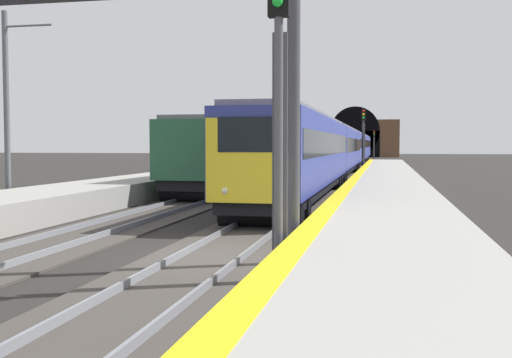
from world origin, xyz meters
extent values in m
plane|color=#282623|center=(0.00, 0.00, 0.00)|extent=(320.00, 320.00, 0.00)
cube|color=#9E9B93|center=(0.00, -3.83, 0.46)|extent=(112.00, 3.57, 0.92)
cube|color=yellow|center=(0.00, -2.29, 0.93)|extent=(112.00, 0.50, 0.01)
cube|color=#423D38|center=(0.00, 0.00, 0.03)|extent=(160.00, 3.10, 0.06)
cube|color=gray|center=(0.00, 0.72, 0.14)|extent=(160.00, 0.07, 0.15)
cube|color=gray|center=(0.00, -0.72, 0.14)|extent=(160.00, 0.07, 0.15)
cube|color=#423D38|center=(0.00, 4.53, 0.03)|extent=(160.00, 3.10, 0.06)
cube|color=gray|center=(0.00, 5.25, 0.14)|extent=(160.00, 0.07, 0.15)
cube|color=gray|center=(0.00, 3.81, 0.14)|extent=(160.00, 0.07, 0.15)
cube|color=navy|center=(14.15, 0.00, 2.31)|extent=(20.43, 2.87, 2.83)
cube|color=black|center=(14.15, 0.00, 2.62)|extent=(19.61, 2.90, 0.92)
cube|color=slate|center=(14.15, 0.00, 3.83)|extent=(19.82, 2.44, 0.20)
cube|color=black|center=(14.15, 0.00, 0.72)|extent=(20.02, 2.53, 0.47)
cylinder|color=black|center=(5.24, 0.01, 0.42)|extent=(0.85, 2.62, 0.85)
cylinder|color=black|center=(7.04, 0.01, 0.42)|extent=(0.85, 2.62, 0.85)
cylinder|color=black|center=(21.26, -0.01, 0.42)|extent=(0.85, 2.62, 0.85)
cylinder|color=black|center=(23.06, -0.01, 0.42)|extent=(0.85, 2.62, 0.85)
cube|color=yellow|center=(3.90, 0.01, 2.13)|extent=(0.12, 2.73, 2.47)
cube|color=black|center=(3.85, 0.01, 2.88)|extent=(0.04, 1.99, 1.02)
sphere|color=#F2EACC|center=(3.84, -0.77, 1.25)|extent=(0.20, 0.20, 0.20)
sphere|color=#F2EACC|center=(3.84, 0.80, 1.25)|extent=(0.20, 0.20, 0.20)
cube|color=navy|center=(35.13, 0.00, 2.31)|extent=(20.43, 2.87, 2.83)
cube|color=black|center=(35.13, 0.00, 2.55)|extent=(19.61, 2.90, 0.98)
cube|color=slate|center=(35.13, 0.00, 3.83)|extent=(19.82, 2.44, 0.20)
cube|color=black|center=(35.13, 0.00, 0.72)|extent=(20.02, 2.53, 0.47)
cylinder|color=black|center=(26.05, 0.01, 0.42)|extent=(0.85, 2.62, 0.85)
cylinder|color=black|center=(27.85, 0.01, 0.42)|extent=(0.85, 2.62, 0.85)
cylinder|color=black|center=(42.40, -0.01, 0.42)|extent=(0.85, 2.62, 0.85)
cylinder|color=black|center=(44.20, -0.01, 0.42)|extent=(0.85, 2.62, 0.85)
cube|color=navy|center=(56.10, 0.00, 2.31)|extent=(20.43, 2.87, 2.83)
cube|color=black|center=(56.10, 0.00, 2.70)|extent=(19.61, 2.90, 0.93)
cube|color=slate|center=(56.10, 0.00, 3.83)|extent=(19.82, 2.44, 0.20)
cube|color=black|center=(56.10, 0.00, 0.72)|extent=(20.02, 2.53, 0.47)
cylinder|color=black|center=(47.23, 0.01, 0.42)|extent=(0.85, 2.62, 0.85)
cylinder|color=black|center=(49.03, 0.01, 0.42)|extent=(0.85, 2.62, 0.85)
cylinder|color=black|center=(63.17, -0.01, 0.42)|extent=(0.85, 2.62, 0.85)
cylinder|color=black|center=(64.97, -0.01, 0.42)|extent=(0.85, 2.62, 0.85)
cube|color=navy|center=(77.07, 0.00, 2.31)|extent=(20.43, 2.87, 2.83)
cube|color=black|center=(77.07, 0.00, 2.71)|extent=(19.61, 2.90, 0.94)
cube|color=slate|center=(77.07, 0.00, 3.83)|extent=(19.82, 2.44, 0.20)
cube|color=black|center=(77.07, 0.00, 0.72)|extent=(20.02, 2.53, 0.47)
cylinder|color=black|center=(68.17, 0.01, 0.42)|extent=(0.85, 2.62, 0.85)
cylinder|color=black|center=(69.97, 0.01, 0.42)|extent=(0.85, 2.62, 0.85)
cylinder|color=black|center=(84.18, -0.01, 0.42)|extent=(0.85, 2.62, 0.85)
cylinder|color=black|center=(85.98, -0.01, 0.42)|extent=(0.85, 2.62, 0.85)
cube|color=#235638|center=(21.42, 4.53, 2.36)|extent=(19.93, 3.28, 2.64)
cube|color=black|center=(21.42, 4.53, 2.63)|extent=(19.14, 3.29, 0.87)
cube|color=slate|center=(21.42, 4.53, 3.78)|extent=(19.33, 2.84, 0.20)
cube|color=black|center=(21.42, 4.53, 0.85)|extent=(19.53, 2.93, 0.55)
cylinder|color=black|center=(30.22, 4.33, 0.50)|extent=(1.06, 2.62, 1.00)
cylinder|color=black|center=(28.42, 4.37, 0.50)|extent=(1.06, 2.62, 1.00)
cylinder|color=black|center=(14.41, 4.69, 0.50)|extent=(1.06, 2.62, 1.00)
cylinder|color=black|center=(12.62, 4.73, 0.50)|extent=(1.06, 2.62, 1.00)
cube|color=#E5B20F|center=(31.39, 4.30, 2.29)|extent=(0.18, 2.71, 2.48)
cube|color=black|center=(31.44, 4.30, 2.89)|extent=(0.09, 1.98, 0.95)
sphere|color=#F2EACC|center=(31.47, 5.08, 1.40)|extent=(0.20, 0.20, 0.20)
sphere|color=#F2EACC|center=(31.43, 3.52, 1.40)|extent=(0.20, 0.20, 0.20)
cube|color=#235638|center=(41.84, 4.53, 2.36)|extent=(19.93, 3.28, 2.64)
cube|color=black|center=(41.84, 4.53, 2.80)|extent=(19.14, 3.29, 0.81)
cube|color=slate|center=(41.84, 4.53, 3.78)|extent=(19.33, 2.84, 0.20)
cube|color=black|center=(41.84, 4.53, 0.85)|extent=(19.53, 2.93, 0.55)
cylinder|color=black|center=(50.85, 4.32, 0.50)|extent=(1.06, 2.62, 1.00)
cylinder|color=black|center=(49.05, 4.36, 0.50)|extent=(1.06, 2.62, 1.00)
cylinder|color=black|center=(34.63, 4.70, 0.50)|extent=(1.06, 2.62, 1.00)
cylinder|color=black|center=(32.83, 4.74, 0.50)|extent=(1.06, 2.62, 1.00)
cube|color=#235638|center=(62.26, 4.53, 2.36)|extent=(19.93, 3.28, 2.64)
cube|color=black|center=(62.26, 4.53, 2.74)|extent=(19.14, 3.29, 0.93)
cube|color=slate|center=(62.26, 4.53, 3.78)|extent=(19.33, 2.84, 0.20)
cube|color=black|center=(62.26, 4.53, 0.85)|extent=(19.53, 2.93, 0.55)
cylinder|color=black|center=(71.19, 4.33, 0.50)|extent=(1.06, 2.62, 1.00)
cylinder|color=black|center=(69.39, 4.37, 0.50)|extent=(1.06, 2.62, 1.00)
cylinder|color=black|center=(55.14, 4.70, 0.50)|extent=(1.06, 2.62, 1.00)
cylinder|color=black|center=(53.34, 4.74, 0.50)|extent=(1.06, 2.62, 1.00)
cube|color=black|center=(41.84, 4.53, 4.33)|extent=(1.34, 1.72, 0.90)
cylinder|color=#4C4C54|center=(-2.35, -1.85, 2.44)|extent=(0.16, 0.16, 4.89)
cube|color=#4C4C54|center=(-2.21, -1.85, 2.44)|extent=(0.04, 0.28, 4.40)
sphere|color=green|center=(-2.48, -1.85, 5.14)|extent=(0.20, 0.20, 0.20)
cylinder|color=#38383D|center=(42.23, -1.85, 2.36)|extent=(0.16, 0.16, 4.72)
cube|color=black|center=(42.23, -1.85, 5.25)|extent=(0.20, 0.38, 1.05)
cube|color=#38383D|center=(42.37, -1.85, 2.36)|extent=(0.04, 0.28, 4.25)
sphere|color=red|center=(42.10, -1.85, 5.57)|extent=(0.20, 0.20, 0.20)
sphere|color=yellow|center=(42.10, -1.85, 5.27)|extent=(0.20, 0.20, 0.20)
sphere|color=green|center=(42.10, -1.85, 4.97)|extent=(0.20, 0.20, 0.20)
cylinder|color=#38383D|center=(96.83, -1.85, 2.03)|extent=(0.16, 0.16, 4.07)
cube|color=black|center=(96.83, -1.85, 4.59)|extent=(0.20, 0.38, 1.05)
cube|color=#38383D|center=(96.97, -1.85, 2.03)|extent=(0.04, 0.28, 3.66)
sphere|color=red|center=(96.70, -1.85, 4.92)|extent=(0.20, 0.20, 0.20)
sphere|color=yellow|center=(96.70, -1.85, 4.62)|extent=(0.20, 0.20, 0.20)
sphere|color=green|center=(96.70, -1.85, 4.32)|extent=(0.20, 0.20, 0.20)
cylinder|color=#3F3F47|center=(-0.48, -1.84, 3.19)|extent=(0.28, 0.28, 6.39)
cube|color=brown|center=(114.51, 2.27, 3.82)|extent=(2.90, 17.76, 7.63)
cube|color=black|center=(113.01, 2.27, 2.67)|extent=(0.12, 9.95, 5.34)
cylinder|color=black|center=(113.01, 2.27, 5.34)|extent=(0.12, 9.95, 9.95)
cylinder|color=#595B60|center=(7.86, 10.55, 3.85)|extent=(0.22, 0.22, 7.70)
cylinder|color=#595B60|center=(7.86, 9.56, 7.10)|extent=(0.08, 1.97, 0.08)
cylinder|color=#595B60|center=(59.94, 10.55, 3.99)|extent=(0.22, 0.22, 7.98)
cylinder|color=#595B60|center=(59.94, 9.64, 7.38)|extent=(0.08, 1.81, 0.08)
camera|label=1|loc=(-13.37, -3.75, 2.60)|focal=43.04mm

